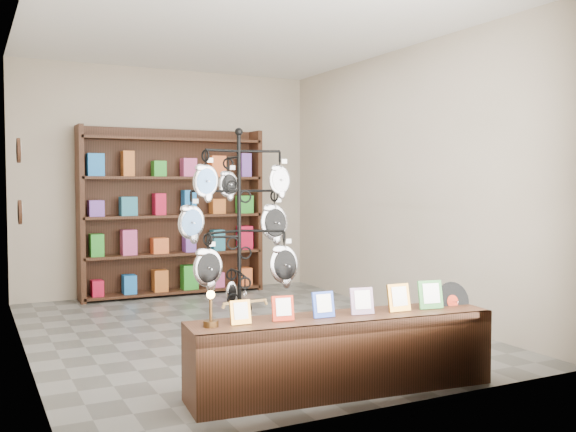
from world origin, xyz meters
name	(u,v)px	position (x,y,z in m)	size (l,w,h in m)	color
ground	(239,330)	(0.00, 0.00, 0.00)	(5.00, 5.00, 0.00)	slate
room_envelope	(238,146)	(0.00, 0.00, 1.85)	(5.00, 5.00, 5.00)	#BBAC97
display_tree	(239,231)	(-0.52, -1.29, 1.11)	(0.98, 0.84, 1.92)	black
front_shelf	(343,353)	(-0.06, -2.10, 0.28)	(2.25, 0.67, 0.78)	black
back_shelving	(173,217)	(0.00, 2.30, 1.03)	(2.42, 0.36, 2.20)	black
wall_clocks	(19,181)	(-1.97, 0.80, 1.50)	(0.03, 0.24, 0.84)	black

